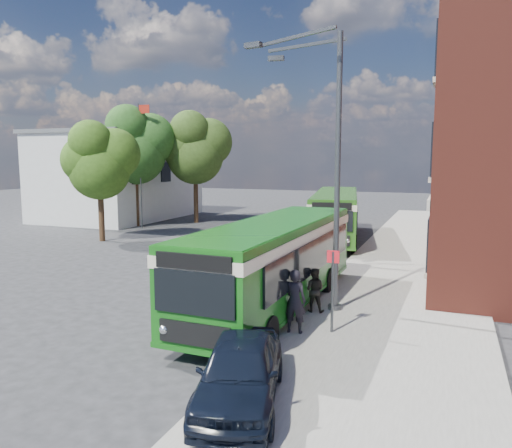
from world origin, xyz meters
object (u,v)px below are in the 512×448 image
at_px(bus_rear, 336,211).
at_px(parked_car, 240,371).
at_px(street_lamp, 326,168).
at_px(bus_front, 275,257).

xyz_separation_m(bus_rear, parked_car, (2.88, -22.00, -1.01)).
height_order(street_lamp, bus_rear, street_lamp).
distance_m(bus_rear, parked_car, 22.21).
height_order(street_lamp, parked_car, street_lamp).
bearing_deg(bus_front, parked_car, -76.56).
height_order(street_lamp, bus_front, street_lamp).
relative_size(bus_front, bus_rear, 0.89).
bearing_deg(parked_car, street_lamp, 74.64).
height_order(bus_front, bus_rear, same).
relative_size(bus_front, parked_car, 2.79).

